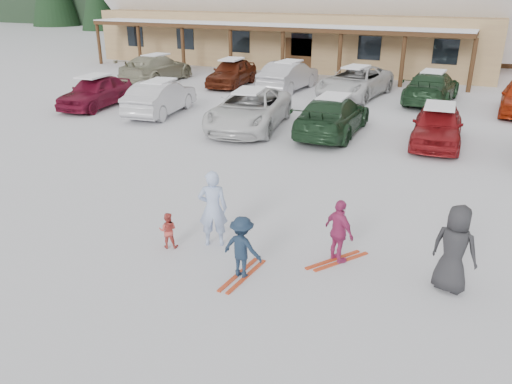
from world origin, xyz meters
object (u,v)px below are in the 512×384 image
at_px(parked_car_0, 95,92).
at_px(parked_car_2, 249,109).
at_px(child_navy, 242,247).
at_px(parked_car_7, 157,68).
at_px(child_magenta, 339,232).
at_px(parked_car_3, 333,115).
at_px(parked_car_11, 432,87).
at_px(adult_skier, 213,209).
at_px(parked_car_4, 437,125).
at_px(parked_car_10, 355,82).
at_px(parked_car_8, 232,73).
at_px(parked_car_9, 289,76).
at_px(day_lodge, 298,6).
at_px(parked_car_1, 160,98).
at_px(bystander_dark, 454,249).
at_px(toddler_red, 168,230).

xyz_separation_m(parked_car_0, parked_car_2, (8.13, -0.32, 0.02)).
distance_m(child_navy, parked_car_7, 22.45).
height_order(child_magenta, parked_car_3, parked_car_3).
bearing_deg(parked_car_11, parked_car_2, 55.60).
relative_size(adult_skier, parked_car_4, 0.41).
xyz_separation_m(child_magenta, parked_car_10, (-4.02, 16.51, 0.08)).
bearing_deg(child_magenta, child_navy, 74.94).
height_order(parked_car_7, parked_car_10, parked_car_7).
relative_size(parked_car_8, parked_car_9, 0.94).
xyz_separation_m(day_lodge, parked_car_3, (8.41, -18.21, -3.22)).
xyz_separation_m(child_magenta, parked_car_1, (-10.82, 9.17, 0.05)).
distance_m(parked_car_2, parked_car_10, 8.12).
bearing_deg(parked_car_8, parked_car_10, -5.98).
bearing_deg(parked_car_2, parked_car_7, 133.37).
bearing_deg(parked_car_8, bystander_dark, -56.99).
xyz_separation_m(child_magenta, parked_car_8, (-11.15, 16.55, 0.07)).
height_order(child_magenta, parked_car_1, parked_car_1).
height_order(child_navy, bystander_dark, bystander_dark).
distance_m(parked_car_0, parked_car_8, 8.19).
distance_m(bystander_dark, parked_car_3, 10.66).
bearing_deg(parked_car_10, parked_car_8, -173.17).
height_order(parked_car_3, parked_car_7, parked_car_7).
bearing_deg(parked_car_8, parked_car_7, -178.30).
height_order(parked_car_0, parked_car_1, parked_car_1).
distance_m(adult_skier, parked_car_4, 10.53).
relative_size(day_lodge, child_navy, 23.00).
relative_size(child_magenta, bystander_dark, 0.81).
bearing_deg(child_magenta, parked_car_8, -22.41).
relative_size(day_lodge, parked_car_7, 5.43).
height_order(parked_car_0, parked_car_11, parked_car_11).
bearing_deg(child_navy, parked_car_1, -43.60).
bearing_deg(parked_car_1, parked_car_11, -153.29).
height_order(bystander_dark, parked_car_9, bystander_dark).
bearing_deg(parked_car_11, child_navy, 88.43).
bearing_deg(parked_car_4, parked_car_9, 135.84).
relative_size(child_navy, parked_car_7, 0.24).
xyz_separation_m(adult_skier, parked_car_3, (-0.30, 9.67, -0.13)).
distance_m(bystander_dark, parked_car_4, 9.70).
bearing_deg(parked_car_2, bystander_dark, -56.00).
bearing_deg(child_navy, parked_car_11, -88.99).
distance_m(parked_car_3, parked_car_4, 3.78).
height_order(parked_car_1, parked_car_8, parked_car_8).
distance_m(day_lodge, parked_car_9, 11.75).
relative_size(adult_skier, toddler_red, 2.13).
xyz_separation_m(day_lodge, parked_car_10, (7.36, -10.94, -3.18)).
bearing_deg(parked_car_10, day_lodge, 131.09).
distance_m(parked_car_2, parked_car_11, 9.93).
relative_size(toddler_red, parked_car_7, 0.15).
bearing_deg(parked_car_1, parked_car_7, -62.00).
bearing_deg(day_lodge, parked_car_3, -65.20).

